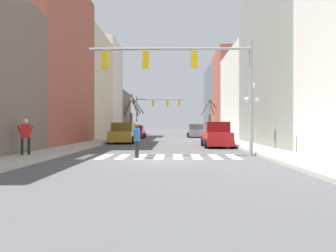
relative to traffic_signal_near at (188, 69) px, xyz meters
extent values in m
plane|color=#4C4C4F|center=(-1.41, -2.51, -4.36)|extent=(240.00, 240.00, 0.00)
cube|color=#ADA89E|center=(-7.29, -2.51, -4.28)|extent=(2.09, 90.00, 0.15)
cube|color=#ADA89E|center=(4.47, -2.51, -4.28)|extent=(2.09, 90.00, 0.15)
cube|color=#934C3D|center=(-11.34, 9.08, 2.21)|extent=(6.00, 11.84, 13.13)
cube|color=#BCB299|center=(-11.34, 19.81, 1.47)|extent=(6.00, 9.61, 11.66)
cube|color=beige|center=(-11.34, 28.74, 2.18)|extent=(6.00, 8.25, 13.07)
cube|color=#66564C|center=(-11.34, 37.51, -0.82)|extent=(6.00, 9.30, 7.07)
cube|color=gray|center=(8.52, 7.59, 2.49)|extent=(6.00, 13.91, 13.70)
cube|color=beige|center=(8.52, 20.57, 0.61)|extent=(6.00, 12.06, 9.92)
cube|color=#934C3D|center=(8.52, 31.41, 1.79)|extent=(6.00, 9.62, 12.29)
cube|color=#515B66|center=(8.52, 43.00, 1.62)|extent=(6.00, 13.56, 11.95)
cube|color=white|center=(-5.01, -0.55, -4.35)|extent=(0.45, 2.60, 0.01)
cube|color=white|center=(-4.11, -0.55, -4.35)|extent=(0.45, 2.60, 0.01)
cube|color=white|center=(-3.21, -0.55, -4.35)|extent=(0.45, 2.60, 0.01)
cube|color=white|center=(-2.31, -0.55, -4.35)|extent=(0.45, 2.60, 0.01)
cube|color=white|center=(-1.41, -0.55, -4.35)|extent=(0.45, 2.60, 0.01)
cube|color=white|center=(-0.51, -0.55, -4.35)|extent=(0.45, 2.60, 0.01)
cube|color=white|center=(0.39, -0.55, -4.35)|extent=(0.45, 2.60, 0.01)
cube|color=white|center=(1.29, -0.55, -4.35)|extent=(0.45, 2.60, 0.01)
cube|color=white|center=(2.19, -0.55, -4.35)|extent=(0.45, 2.60, 0.01)
cylinder|color=gray|center=(3.17, 0.00, -1.46)|extent=(0.18, 0.18, 5.79)
cylinder|color=gray|center=(-0.91, 0.00, 1.03)|extent=(8.16, 0.14, 0.14)
cube|color=yellow|center=(0.32, 0.00, 0.48)|extent=(0.32, 0.28, 0.84)
cube|color=yellow|center=(-2.13, 0.00, 0.48)|extent=(0.32, 0.28, 0.84)
cube|color=yellow|center=(-4.17, 0.00, 0.48)|extent=(0.32, 0.28, 0.84)
cylinder|color=gray|center=(-6.00, 30.64, -1.50)|extent=(0.18, 0.18, 5.71)
cylinder|color=gray|center=(-2.57, 30.64, 0.95)|extent=(6.84, 0.14, 0.14)
cube|color=yellow|center=(-3.60, 30.64, 0.40)|extent=(0.32, 0.28, 0.84)
cube|color=yellow|center=(-1.55, 30.64, 0.40)|extent=(0.32, 0.28, 0.84)
cube|color=yellow|center=(0.16, 30.64, 0.40)|extent=(0.32, 0.28, 0.84)
cylinder|color=black|center=(4.07, 3.49, -2.40)|extent=(0.12, 0.12, 3.61)
sphere|color=white|center=(4.07, 3.49, -0.41)|extent=(0.36, 0.36, 0.36)
sphere|color=white|center=(3.75, 3.49, -1.24)|extent=(0.31, 0.31, 0.31)
sphere|color=white|center=(4.39, 3.49, -1.24)|extent=(0.31, 0.31, 0.31)
cube|color=red|center=(-5.14, 22.96, -3.80)|extent=(1.70, 4.66, 0.76)
cube|color=maroon|center=(-5.14, 22.96, -3.10)|extent=(1.57, 2.42, 0.63)
cylinder|color=black|center=(-6.01, 24.40, -4.04)|extent=(0.22, 0.64, 0.64)
cylinder|color=black|center=(-4.28, 24.40, -4.04)|extent=(0.22, 0.64, 0.64)
cylinder|color=black|center=(-6.01, 21.51, -4.04)|extent=(0.22, 0.64, 0.64)
cylinder|color=black|center=(-4.28, 21.51, -4.04)|extent=(0.22, 0.64, 0.64)
cube|color=red|center=(2.32, 6.57, -3.74)|extent=(1.71, 4.19, 0.88)
cube|color=maroon|center=(2.32, 6.57, -2.94)|extent=(1.57, 2.18, 0.72)
cylinder|color=black|center=(1.45, 7.87, -4.04)|extent=(0.22, 0.64, 0.64)
cylinder|color=black|center=(3.19, 7.87, -4.04)|extent=(0.22, 0.64, 0.64)
cylinder|color=black|center=(1.45, 5.28, -4.04)|extent=(0.22, 0.64, 0.64)
cylinder|color=black|center=(3.19, 5.28, -4.04)|extent=(0.22, 0.64, 0.64)
cube|color=gray|center=(2.22, 26.06, -3.76)|extent=(1.90, 4.78, 0.84)
cube|color=#464648|center=(2.22, 26.06, -2.99)|extent=(1.75, 2.49, 0.69)
cylinder|color=black|center=(1.25, 27.54, -4.04)|extent=(0.22, 0.64, 0.64)
cylinder|color=black|center=(3.19, 27.54, -4.04)|extent=(0.22, 0.64, 0.64)
cylinder|color=black|center=(1.25, 24.58, -4.04)|extent=(0.22, 0.64, 0.64)
cylinder|color=black|center=(3.19, 24.58, -4.04)|extent=(0.22, 0.64, 0.64)
cube|color=#A38423|center=(-5.05, 11.80, -3.74)|extent=(1.90, 4.70, 0.88)
cube|color=#594813|center=(-5.05, 11.80, -2.94)|extent=(1.75, 2.44, 0.72)
cylinder|color=black|center=(-6.01, 13.25, -4.04)|extent=(0.22, 0.64, 0.64)
cylinder|color=black|center=(-4.08, 13.25, -4.04)|extent=(0.22, 0.64, 0.64)
cylinder|color=black|center=(-6.01, 10.34, -4.04)|extent=(0.22, 0.64, 0.64)
cylinder|color=black|center=(-4.08, 10.34, -4.04)|extent=(0.22, 0.64, 0.64)
cylinder|color=black|center=(-7.54, -1.22, -3.80)|extent=(0.12, 0.12, 0.81)
cylinder|color=black|center=(-7.81, -1.31, -3.80)|extent=(0.12, 0.12, 0.81)
cube|color=red|center=(-7.68, -1.26, -3.08)|extent=(0.44, 0.33, 0.64)
sphere|color=beige|center=(-7.68, -1.26, -2.61)|extent=(0.23, 0.23, 0.23)
cylinder|color=red|center=(-7.46, -1.19, -3.12)|extent=(0.29, 0.17, 0.62)
cylinder|color=red|center=(-7.89, -1.33, -3.12)|extent=(0.29, 0.17, 0.62)
cylinder|color=black|center=(-2.43, -1.04, -3.96)|extent=(0.12, 0.12, 0.79)
cylinder|color=black|center=(-2.46, -1.32, -3.96)|extent=(0.12, 0.12, 0.79)
cube|color=#235693|center=(-2.45, -1.18, -3.25)|extent=(0.26, 0.41, 0.62)
sphere|color=brown|center=(-2.45, -1.18, -2.79)|extent=(0.22, 0.22, 0.22)
cylinder|color=#235693|center=(-2.42, -0.96, -3.29)|extent=(0.12, 0.28, 0.61)
cylinder|color=#235693|center=(-2.47, -1.40, -3.29)|extent=(0.12, 0.28, 0.61)
cylinder|color=brown|center=(-7.12, 33.35, -2.56)|extent=(0.39, 0.39, 3.29)
cylinder|color=brown|center=(-6.36, 32.86, 0.01)|extent=(1.64, 1.24, 2.12)
cylinder|color=brown|center=(-7.76, 34.05, -0.22)|extent=(1.37, 1.61, 2.42)
cylinder|color=brown|center=(-7.70, 33.15, 0.35)|extent=(1.31, 0.56, 2.95)
cylinder|color=brown|center=(-6.56, 33.04, 0.34)|extent=(1.30, 0.84, 3.44)
cylinder|color=brown|center=(-6.16, 33.41, 0.33)|extent=(2.05, 0.28, 2.85)
cylinder|color=brown|center=(4.56, 30.89, -2.69)|extent=(0.34, 0.34, 3.03)
cylinder|color=brown|center=(3.93, 30.86, -0.31)|extent=(1.37, 0.19, 2.20)
cylinder|color=brown|center=(5.44, 30.77, -0.25)|extent=(1.90, 0.44, 2.44)
cylinder|color=brown|center=(4.87, 30.68, -0.36)|extent=(0.76, 0.57, 2.08)
cylinder|color=brown|center=(4.52, 30.37, -0.65)|extent=(0.24, 1.17, 1.70)
camera|label=1|loc=(-0.76, -16.49, -2.83)|focal=35.00mm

